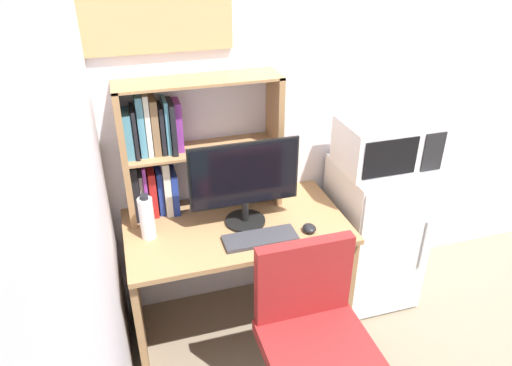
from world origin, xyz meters
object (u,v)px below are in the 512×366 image
object	(u,v)px
hutch_bookshelf	(175,148)
microwave	(386,144)
water_bottle	(147,218)
wall_corkboard	(154,7)
keyboard	(260,238)
monitor	(245,180)
desk_chair	(313,354)
mini_fridge	(374,233)
computer_mouse	(309,228)

from	to	relation	value
hutch_bookshelf	microwave	size ratio (longest dim) A/B	1.62
water_bottle	wall_corkboard	bearing A→B (deg)	61.40
keyboard	wall_corkboard	size ratio (longest dim) A/B	0.51
monitor	desk_chair	world-z (taller)	monitor
microwave	monitor	bearing A→B (deg)	-176.22
keyboard	mini_fridge	distance (m)	0.88
desk_chair	mini_fridge	bearing A→B (deg)	45.62
keyboard	hutch_bookshelf	bearing A→B (deg)	129.91
microwave	wall_corkboard	bearing A→B (deg)	167.56
water_bottle	computer_mouse	bearing A→B (deg)	-13.37
hutch_bookshelf	monitor	world-z (taller)	hutch_bookshelf
water_bottle	desk_chair	distance (m)	1.03
mini_fridge	microwave	distance (m)	0.60
monitor	keyboard	distance (m)	0.31
keyboard	computer_mouse	distance (m)	0.27
computer_mouse	desk_chair	distance (m)	0.62
computer_mouse	mini_fridge	distance (m)	0.66
monitor	keyboard	world-z (taller)	monitor
monitor	microwave	size ratio (longest dim) A/B	1.11
hutch_bookshelf	desk_chair	distance (m)	1.22
hutch_bookshelf	desk_chair	bearing A→B (deg)	-63.37
keyboard	water_bottle	world-z (taller)	water_bottle
water_bottle	microwave	distance (m)	1.36
hutch_bookshelf	wall_corkboard	distance (m)	0.69
computer_mouse	desk_chair	bearing A→B (deg)	-108.25
monitor	mini_fridge	bearing A→B (deg)	3.57
mini_fridge	computer_mouse	bearing A→B (deg)	-156.79
water_bottle	mini_fridge	size ratio (longest dim) A/B	0.27
keyboard	desk_chair	xyz separation A→B (m)	(0.11, -0.48, -0.34)
hutch_bookshelf	water_bottle	size ratio (longest dim) A/B	3.38
water_bottle	wall_corkboard	size ratio (longest dim) A/B	0.33
microwave	desk_chair	distance (m)	1.20
hutch_bookshelf	water_bottle	xyz separation A→B (m)	(-0.19, -0.22, -0.26)
hutch_bookshelf	computer_mouse	xyz separation A→B (m)	(0.61, -0.41, -0.36)
water_bottle	keyboard	bearing A→B (deg)	-19.49
microwave	mini_fridge	bearing A→B (deg)	-90.29
keyboard	microwave	xyz separation A→B (m)	(0.81, 0.23, 0.32)
computer_mouse	water_bottle	size ratio (longest dim) A/B	0.33
microwave	wall_corkboard	xyz separation A→B (m)	(-1.17, 0.26, 0.74)
desk_chair	wall_corkboard	world-z (taller)	wall_corkboard
computer_mouse	mini_fridge	bearing A→B (deg)	23.21
keyboard	monitor	bearing A→B (deg)	99.27
water_bottle	wall_corkboard	xyz separation A→B (m)	(0.17, 0.30, 0.95)
microwave	desk_chair	size ratio (longest dim) A/B	0.56
computer_mouse	mini_fridge	xyz separation A→B (m)	(0.54, 0.23, -0.29)
monitor	keyboard	xyz separation A→B (m)	(0.03, -0.18, -0.25)
monitor	keyboard	bearing A→B (deg)	-80.73
hutch_bookshelf	keyboard	bearing A→B (deg)	-50.09
hutch_bookshelf	computer_mouse	size ratio (longest dim) A/B	10.17
monitor	computer_mouse	xyz separation A→B (m)	(0.29, -0.18, -0.24)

